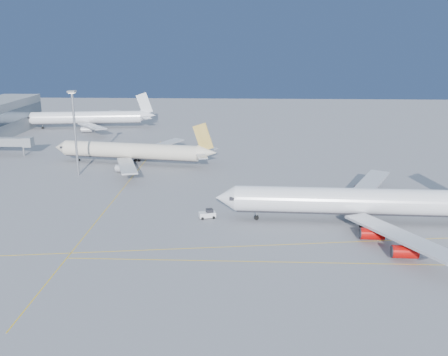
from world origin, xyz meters
TOP-DOWN VIEW (x-y plane):
  - ground at (0.00, 0.00)m, footprint 500.00×500.00m
  - jet_bridge at (-93.11, 72.00)m, footprint 23.60×3.60m
  - taxiway_lines at (-14.71, 6.34)m, footprint 118.86×140.00m
  - airliner_virgin at (23.25, 8.27)m, footprint 69.79×62.75m
  - airliner_etihad at (-42.76, 61.38)m, footprint 58.30×53.34m
  - airliner_third at (-78.79, 129.72)m, footprint 62.63×57.29m
  - pushback_tug at (-13.74, 9.85)m, footprint 4.35×3.32m
  - light_mast at (-57.51, 46.87)m, footprint 2.29×2.29m

SIDE VIEW (x-z plane):
  - ground at x=0.00m, z-range 0.00..0.00m
  - taxiway_lines at x=-14.71m, z-range 0.00..0.02m
  - pushback_tug at x=-13.74m, z-range -0.08..2.14m
  - airliner_etihad at x=-42.76m, z-range -2.98..12.26m
  - airliner_third at x=-78.79m, z-range -3.32..13.49m
  - jet_bridge at x=-93.11m, z-range 1.72..8.62m
  - airliner_virgin at x=23.25m, z-range -3.42..13.81m
  - light_mast at x=-57.51m, z-range 2.39..28.92m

